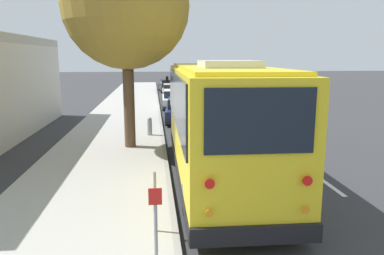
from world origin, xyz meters
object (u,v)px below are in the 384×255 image
(shuttle_bus, at_px, (217,116))
(sign_post_far, at_px, (155,202))
(parked_sedan_white, at_px, (174,99))
(sign_post_near, at_px, (156,227))
(fire_hydrant, at_px, (150,126))
(parked_sedan_navy, at_px, (181,110))
(parked_sedan_black, at_px, (168,86))
(parked_sedan_tan, at_px, (172,92))

(shuttle_bus, bearing_deg, sign_post_far, 153.72)
(parked_sedan_white, xyz_separation_m, sign_post_near, (-20.93, 1.52, 0.27))
(fire_hydrant, bearing_deg, sign_post_far, -178.96)
(sign_post_near, bearing_deg, parked_sedan_navy, -5.92)
(parked_sedan_white, xyz_separation_m, parked_sedan_black, (12.44, -0.11, -0.01))
(parked_sedan_navy, height_order, parked_sedan_black, parked_sedan_navy)
(shuttle_bus, relative_size, parked_sedan_tan, 2.19)
(shuttle_bus, relative_size, fire_hydrant, 11.72)
(shuttle_bus, xyz_separation_m, parked_sedan_tan, (22.09, 0.20, -1.32))
(shuttle_bus, bearing_deg, parked_sedan_navy, 2.49)
(sign_post_near, height_order, sign_post_far, sign_post_near)
(parked_sedan_black, bearing_deg, sign_post_far, 173.16)
(parked_sedan_navy, relative_size, parked_sedan_white, 0.99)
(parked_sedan_black, bearing_deg, parked_sedan_tan, 176.51)
(sign_post_far, xyz_separation_m, fire_hydrant, (9.51, 0.17, -0.22))
(parked_sedan_navy, xyz_separation_m, parked_sedan_white, (5.67, 0.07, -0.01))
(shuttle_bus, distance_m, parked_sedan_tan, 22.13)
(shuttle_bus, bearing_deg, parked_sedan_tan, 1.38)
(sign_post_far, bearing_deg, parked_sedan_navy, -6.49)
(fire_hydrant, bearing_deg, parked_sedan_navy, -21.72)
(sign_post_near, bearing_deg, parked_sedan_black, -2.78)
(parked_sedan_black, distance_m, sign_post_near, 33.40)
(parked_sedan_tan, relative_size, fire_hydrant, 5.35)
(parked_sedan_navy, height_order, fire_hydrant, parked_sedan_navy)
(shuttle_bus, height_order, parked_sedan_tan, shuttle_bus)
(shuttle_bus, relative_size, sign_post_far, 7.60)
(parked_sedan_tan, height_order, sign_post_far, sign_post_far)
(shuttle_bus, distance_m, sign_post_near, 5.44)
(parked_sedan_tan, xyz_separation_m, sign_post_near, (-27.09, 1.67, 0.29))
(parked_sedan_white, height_order, sign_post_far, sign_post_far)
(fire_hydrant, bearing_deg, parked_sedan_tan, -6.48)
(parked_sedan_black, relative_size, fire_hydrant, 5.80)
(shuttle_bus, height_order, parked_sedan_white, shuttle_bus)
(sign_post_far, distance_m, fire_hydrant, 9.51)
(parked_sedan_black, bearing_deg, shuttle_bus, 176.57)
(parked_sedan_black, xyz_separation_m, fire_hydrant, (-22.51, 1.79, -0.03))
(shuttle_bus, height_order, sign_post_far, shuttle_bus)
(parked_sedan_tan, height_order, sign_post_near, sign_post_near)
(sign_post_near, bearing_deg, shuttle_bus, -20.55)
(sign_post_near, bearing_deg, parked_sedan_white, -4.14)
(parked_sedan_black, relative_size, sign_post_far, 3.76)
(parked_sedan_tan, xyz_separation_m, fire_hydrant, (-16.24, 1.84, -0.03))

